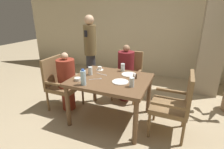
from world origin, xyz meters
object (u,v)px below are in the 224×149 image
object	(u,v)px
plate_main_right	(120,82)
bowl_small	(78,79)
glass_tall_near	(123,67)
water_bottle	(83,78)
diner_in_far_chair	(126,73)
standing_host	(90,50)
chair_right_side	(176,103)
teacup_with_saucer	(100,69)
glass_tall_mid	(132,82)
plate_main_left	(129,74)
chair_far_side	(128,73)
glass_tall_far	(90,71)
diner_in_left_chair	(67,81)
chair_left_side	(60,82)

from	to	relation	value
plate_main_right	bowl_small	distance (m)	0.66
bowl_small	glass_tall_near	bearing A→B (deg)	54.12
bowl_small	glass_tall_near	world-z (taller)	glass_tall_near
water_bottle	diner_in_far_chair	bearing A→B (deg)	76.90
diner_in_far_chair	water_bottle	xyz separation A→B (m)	(-0.27, -1.15, 0.26)
standing_host	bowl_small	distance (m)	1.50
chair_right_side	teacup_with_saucer	bearing A→B (deg)	167.34
diner_in_far_chair	bowl_small	xyz separation A→B (m)	(-0.44, -1.04, 0.17)
teacup_with_saucer	bowl_small	world-z (taller)	teacup_with_saucer
standing_host	glass_tall_mid	world-z (taller)	standing_host
bowl_small	plate_main_left	bearing A→B (deg)	39.87
chair_far_side	water_bottle	distance (m)	1.36
plate_main_right	glass_tall_far	bearing A→B (deg)	169.66
water_bottle	chair_far_side	bearing A→B (deg)	78.35
chair_right_side	water_bottle	world-z (taller)	water_bottle
chair_far_side	plate_main_right	size ratio (longest dim) A/B	3.85
bowl_small	teacup_with_saucer	bearing A→B (deg)	81.04
standing_host	water_bottle	world-z (taller)	standing_host
diner_in_left_chair	standing_host	distance (m)	1.17
diner_in_left_chair	plate_main_right	xyz separation A→B (m)	(1.06, -0.08, 0.19)
diner_in_far_chair	plate_main_right	world-z (taller)	diner_in_far_chair
water_bottle	glass_tall_mid	distance (m)	0.70
chair_left_side	diner_in_far_chair	bearing A→B (deg)	36.84
teacup_with_saucer	glass_tall_near	distance (m)	0.42
chair_left_side	glass_tall_near	distance (m)	1.18
chair_far_side	teacup_with_saucer	xyz separation A→B (m)	(-0.35, -0.60, 0.24)
water_bottle	glass_tall_far	bearing A→B (deg)	105.68
glass_tall_near	diner_in_far_chair	bearing A→B (deg)	99.09
chair_far_side	diner_in_far_chair	world-z (taller)	diner_in_far_chair
teacup_with_saucer	glass_tall_far	distance (m)	0.29
chair_right_side	glass_tall_far	world-z (taller)	chair_right_side
chair_far_side	water_bottle	world-z (taller)	water_bottle
glass_tall_mid	glass_tall_near	bearing A→B (deg)	120.12
glass_tall_near	diner_in_left_chair	bearing A→B (deg)	-156.00
chair_left_side	glass_tall_mid	xyz separation A→B (m)	(1.42, -0.18, 0.29)
glass_tall_mid	glass_tall_far	xyz separation A→B (m)	(-0.78, 0.20, 0.00)
chair_left_side	glass_tall_far	world-z (taller)	chair_left_side
plate_main_left	water_bottle	distance (m)	0.83
chair_left_side	plate_main_left	distance (m)	1.28
glass_tall_far	teacup_with_saucer	bearing A→B (deg)	83.53
diner_in_left_chair	glass_tall_far	world-z (taller)	diner_in_left_chair
chair_left_side	glass_tall_far	bearing A→B (deg)	1.95
glass_tall_far	chair_left_side	bearing A→B (deg)	-178.05
chair_far_side	glass_tall_near	bearing A→B (deg)	-83.58
teacup_with_saucer	chair_right_side	bearing A→B (deg)	-12.66
chair_far_side	chair_right_side	xyz separation A→B (m)	(1.02, -0.91, 0.00)
chair_left_side	diner_in_far_chair	distance (m)	1.27
plate_main_right	glass_tall_near	xyz separation A→B (m)	(-0.14, 0.50, 0.06)
plate_main_right	glass_tall_mid	distance (m)	0.24
plate_main_right	glass_tall_far	world-z (taller)	glass_tall_far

